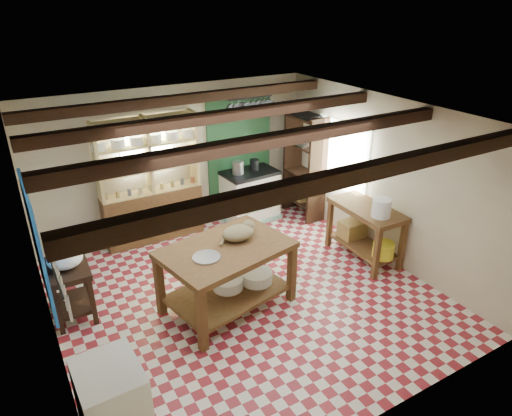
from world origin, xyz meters
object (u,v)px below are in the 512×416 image
right_counter (364,233)px  cat (238,233)px  stove (250,195)px  white_cabinet (114,411)px  work_table (227,277)px  prep_table (71,291)px

right_counter → cat: size_ratio=2.86×
right_counter → cat: bearing=-179.9°
stove → white_cabinet: 5.08m
white_cabinet → cat: 2.69m
work_table → right_counter: work_table is taller
stove → right_counter: stove is taller
work_table → cat: bearing=11.3°
white_cabinet → right_counter: size_ratio=0.78×
prep_table → work_table: bearing=-22.7°
white_cabinet → right_counter: bearing=17.0°
work_table → right_counter: bearing=-10.4°
right_counter → work_table: bearing=-177.5°
stove → white_cabinet: bearing=-136.8°
work_table → white_cabinet: white_cabinet is taller
white_cabinet → work_table: bearing=35.7°
prep_table → white_cabinet: (-0.02, -2.32, 0.11)m
work_table → stove: size_ratio=1.67×
right_counter → prep_table: bearing=170.8°
prep_table → white_cabinet: 2.32m
prep_table → cat: 2.34m
stove → prep_table: 3.75m
right_counter → cat: 2.35m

